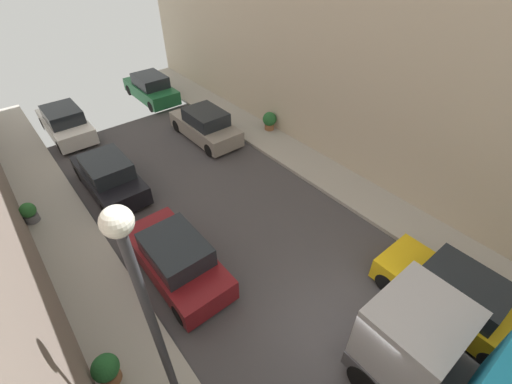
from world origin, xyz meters
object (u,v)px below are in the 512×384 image
(parked_car_right_3, at_px, (151,88))
(parked_car_right_2, at_px, (206,126))
(parked_car_left_3, at_px, (176,259))
(potted_plant_0, at_px, (270,120))
(parked_car_right_1, at_px, (454,295))
(lamp_post, at_px, (148,309))
(potted_plant_1, at_px, (29,212))
(potted_plant_2, at_px, (106,370))
(parked_car_left_4, at_px, (109,176))
(parked_car_left_5, at_px, (65,123))

(parked_car_right_3, bearing_deg, parked_car_right_2, -90.00)
(parked_car_left_3, relative_size, potted_plant_0, 4.44)
(parked_car_right_1, distance_m, lamp_post, 8.49)
(parked_car_right_3, bearing_deg, potted_plant_1, -139.12)
(potted_plant_0, relative_size, potted_plant_1, 1.17)
(potted_plant_0, distance_m, potted_plant_2, 13.32)
(parked_car_left_4, height_order, lamp_post, lamp_post)
(parked_car_left_4, distance_m, potted_plant_1, 3.06)
(parked_car_left_4, height_order, parked_car_right_1, same)
(potted_plant_0, distance_m, lamp_post, 13.85)
(parked_car_left_4, bearing_deg, potted_plant_0, -2.85)
(parked_car_left_5, xyz_separation_m, parked_car_right_3, (5.40, 1.34, 0.00))
(parked_car_left_3, xyz_separation_m, parked_car_left_5, (0.00, 11.46, 0.00))
(lamp_post, bearing_deg, parked_car_left_5, 82.75)
(potted_plant_2, bearing_deg, parked_car_right_3, 60.40)
(parked_car_left_3, height_order, parked_car_left_4, same)
(potted_plant_1, bearing_deg, parked_car_left_4, 1.92)
(parked_car_left_3, height_order, parked_car_left_5, same)
(parked_car_right_1, bearing_deg, potted_plant_1, 126.07)
(parked_car_right_1, distance_m, parked_car_right_2, 12.84)
(parked_car_right_3, height_order, potted_plant_0, parked_car_right_3)
(potted_plant_1, bearing_deg, parked_car_left_5, 62.93)
(parked_car_right_3, bearing_deg, parked_car_right_1, -90.00)
(parked_car_left_3, xyz_separation_m, potted_plant_1, (-3.06, 5.47, -0.15))
(parked_car_left_3, xyz_separation_m, parked_car_right_2, (5.40, 6.70, 0.00))
(parked_car_left_4, bearing_deg, parked_car_left_3, -90.00)
(parked_car_left_3, height_order, potted_plant_0, parked_car_left_3)
(parked_car_left_5, bearing_deg, parked_car_right_1, -72.94)
(parked_car_left_3, bearing_deg, potted_plant_2, -147.32)
(potted_plant_1, distance_m, potted_plant_2, 7.36)
(parked_car_left_4, xyz_separation_m, potted_plant_2, (-2.94, -7.46, -0.07))
(parked_car_left_4, distance_m, parked_car_right_2, 5.51)
(potted_plant_1, bearing_deg, parked_car_right_3, 40.88)
(parked_car_left_4, xyz_separation_m, potted_plant_0, (8.35, -0.42, -0.06))
(potted_plant_1, bearing_deg, parked_car_right_2, 8.22)
(potted_plant_0, bearing_deg, parked_car_right_3, 111.15)
(parked_car_left_5, distance_m, potted_plant_2, 13.67)
(potted_plant_1, relative_size, potted_plant_2, 0.87)
(parked_car_left_3, height_order, potted_plant_1, parked_car_left_3)
(parked_car_left_3, xyz_separation_m, parked_car_left_4, (0.00, 5.58, 0.00))
(parked_car_right_2, xyz_separation_m, lamp_post, (-7.30, -10.17, 3.42))
(parked_car_left_4, relative_size, potted_plant_1, 5.21)
(parked_car_left_3, bearing_deg, potted_plant_1, 119.20)
(parked_car_right_2, relative_size, potted_plant_1, 5.21)
(parked_car_left_3, height_order, parked_car_right_3, same)
(parked_car_right_3, height_order, lamp_post, lamp_post)
(parked_car_right_3, bearing_deg, potted_plant_2, -119.60)
(parked_car_left_3, xyz_separation_m, lamp_post, (-1.90, -3.47, 3.42))
(lamp_post, bearing_deg, parked_car_right_3, 65.84)
(parked_car_right_2, xyz_separation_m, potted_plant_1, (-8.46, -1.22, -0.15))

